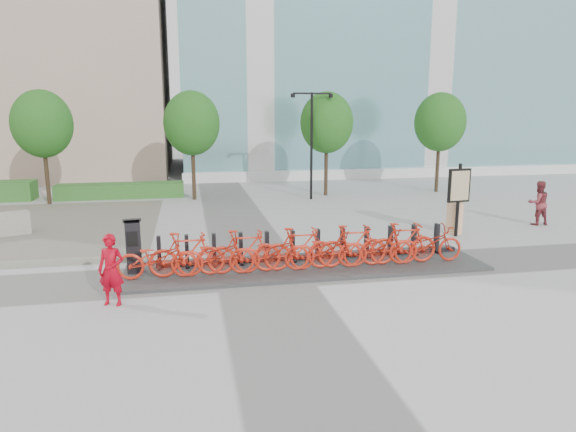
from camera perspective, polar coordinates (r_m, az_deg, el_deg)
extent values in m
plane|color=#AFAFAF|center=(13.42, -2.97, -6.46)|extent=(120.00, 120.00, 0.00)
cube|color=teal|center=(42.47, 11.75, 22.01)|extent=(32.00, 16.00, 24.00)
cube|color=#276824|center=(26.31, -18.06, 2.70)|extent=(6.00, 1.20, 0.70)
cylinder|color=#433121|center=(25.55, -25.24, 4.52)|extent=(0.18, 0.18, 3.00)
ellipsoid|color=#235118|center=(25.41, -25.65, 9.22)|extent=(2.60, 2.60, 2.99)
cylinder|color=#433121|center=(24.78, -10.47, 5.25)|extent=(0.18, 0.18, 3.00)
ellipsoid|color=#235118|center=(24.64, -10.65, 10.11)|extent=(2.60, 2.60, 2.99)
cylinder|color=#433121|center=(25.69, 4.25, 5.63)|extent=(0.18, 0.18, 3.00)
ellipsoid|color=#235118|center=(25.56, 4.32, 10.32)|extent=(2.60, 2.60, 2.99)
cylinder|color=#433121|center=(27.88, 16.29, 5.67)|extent=(0.18, 0.18, 3.00)
ellipsoid|color=#235118|center=(27.76, 16.54, 9.98)|extent=(2.60, 2.60, 2.99)
cylinder|color=black|center=(24.39, 2.62, 7.69)|extent=(0.12, 0.12, 5.00)
cube|color=black|center=(24.24, 1.62, 13.47)|extent=(0.90, 0.08, 0.08)
cube|color=black|center=(24.46, 3.73, 13.43)|extent=(0.90, 0.08, 0.08)
cylinder|color=black|center=(24.14, 0.55, 13.24)|extent=(0.20, 0.20, 0.18)
cylinder|color=black|center=(24.57, 4.77, 13.17)|extent=(0.20, 0.20, 0.18)
cube|color=#3B3B3B|center=(13.92, 2.18, -5.61)|extent=(9.60, 2.40, 0.08)
imported|color=red|center=(13.10, -14.33, -4.55)|extent=(1.95, 0.68, 1.03)
imported|color=red|center=(13.06, -11.18, -4.20)|extent=(1.90, 0.54, 1.14)
imported|color=red|center=(13.09, -8.01, -4.31)|extent=(1.95, 0.68, 1.03)
imported|color=red|center=(13.13, -4.87, -3.93)|extent=(1.90, 0.54, 1.14)
imported|color=red|center=(13.24, -1.76, -4.02)|extent=(1.95, 0.68, 1.03)
imported|color=red|center=(13.36, 1.29, -3.63)|extent=(1.90, 0.54, 1.14)
imported|color=red|center=(13.54, 4.27, -3.69)|extent=(1.95, 0.68, 1.03)
imported|color=red|center=(13.73, 7.18, -3.29)|extent=(1.90, 0.54, 1.14)
imported|color=red|center=(13.98, 9.98, -3.35)|extent=(1.95, 0.68, 1.03)
imported|color=red|center=(14.24, 12.70, -2.95)|extent=(1.90, 0.54, 1.14)
imported|color=red|center=(14.55, 15.29, -2.99)|extent=(1.95, 0.68, 1.03)
cube|color=black|center=(13.69, -16.80, -3.35)|extent=(0.41, 0.37, 1.33)
cube|color=black|center=(13.53, -16.97, -0.47)|extent=(0.49, 0.43, 0.17)
cube|color=black|center=(13.46, -16.93, -2.46)|extent=(0.27, 0.06, 0.37)
imported|color=#A80213|center=(11.76, -19.05, -5.69)|extent=(0.66, 0.53, 1.58)
imported|color=maroon|center=(21.10, 26.05, 1.31)|extent=(0.83, 0.67, 1.64)
cylinder|color=orange|center=(18.54, 18.01, -0.22)|extent=(0.61, 0.61, 1.09)
cylinder|color=black|center=(18.04, 18.38, 1.66)|extent=(0.11, 0.11, 2.46)
cube|color=black|center=(17.96, 18.48, 3.24)|extent=(0.81, 0.22, 1.12)
cube|color=tan|center=(17.90, 18.58, 3.21)|extent=(0.69, 0.11, 0.98)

